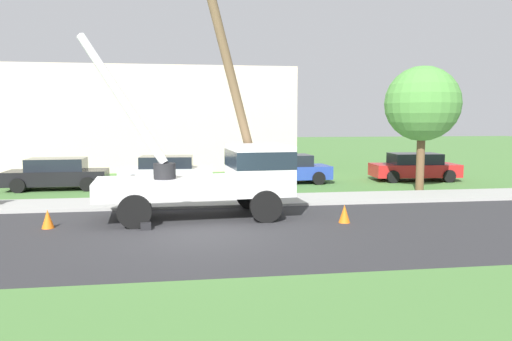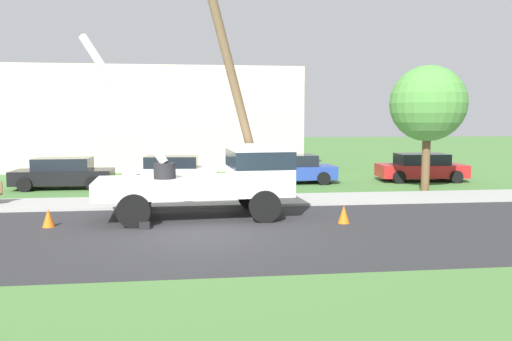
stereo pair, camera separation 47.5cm
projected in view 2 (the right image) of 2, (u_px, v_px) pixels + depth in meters
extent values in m
plane|color=#477538|center=(197.00, 181.00, 25.80)|extent=(120.00, 120.00, 0.00)
cube|color=#2B2B2D|center=(199.00, 234.00, 13.95)|extent=(80.00, 7.96, 0.01)
cube|color=#9E9E99|center=(198.00, 201.00, 19.13)|extent=(80.00, 2.54, 0.10)
cube|color=silver|center=(164.00, 187.00, 16.00)|extent=(4.45, 2.69, 0.55)
cube|color=silver|center=(259.00, 169.00, 16.52)|extent=(2.06, 2.52, 1.60)
cube|color=#19232D|center=(259.00, 158.00, 16.49)|extent=(2.08, 2.55, 0.56)
cylinder|color=black|center=(165.00, 171.00, 15.95)|extent=(0.70, 0.70, 0.50)
cylinder|color=silver|center=(123.00, 99.00, 16.10)|extent=(2.96, 1.47, 4.26)
cube|color=black|center=(145.00, 225.00, 14.56)|extent=(0.32, 0.32, 0.20)
cube|color=black|center=(147.00, 208.00, 17.39)|extent=(0.32, 0.32, 0.20)
cylinder|color=black|center=(265.00, 206.00, 15.45)|extent=(1.00, 0.30, 1.00)
cylinder|color=black|center=(251.00, 195.00, 17.80)|extent=(1.00, 0.30, 1.00)
cylinder|color=black|center=(134.00, 211.00, 14.71)|extent=(1.00, 0.30, 1.00)
cylinder|color=black|center=(137.00, 198.00, 17.05)|extent=(1.00, 0.30, 1.00)
cylinder|color=brown|center=(235.00, 87.00, 17.30)|extent=(2.76, 1.73, 8.69)
cone|color=orange|center=(344.00, 214.00, 15.33)|extent=(0.36, 0.36, 0.56)
cone|color=orange|center=(48.00, 218.00, 14.79)|extent=(0.36, 0.36, 0.56)
cube|color=black|center=(64.00, 177.00, 22.96)|extent=(4.43, 1.87, 0.65)
cube|color=black|center=(63.00, 164.00, 22.90)|extent=(2.49, 1.70, 0.55)
cylinder|color=black|center=(93.00, 184.00, 22.30)|extent=(0.64, 0.22, 0.64)
cylinder|color=black|center=(100.00, 179.00, 24.07)|extent=(0.64, 0.22, 0.64)
cylinder|color=black|center=(24.00, 185.00, 21.90)|extent=(0.64, 0.22, 0.64)
cylinder|color=black|center=(37.00, 180.00, 23.68)|extent=(0.64, 0.22, 0.64)
cube|color=#B7B7BF|center=(172.00, 174.00, 24.12)|extent=(4.50, 2.07, 0.65)
cube|color=black|center=(172.00, 162.00, 24.05)|extent=(2.56, 1.81, 0.55)
cylinder|color=black|center=(201.00, 181.00, 23.33)|extent=(0.64, 0.22, 0.64)
cylinder|color=black|center=(203.00, 176.00, 25.12)|extent=(0.64, 0.22, 0.64)
cylinder|color=black|center=(138.00, 181.00, 23.16)|extent=(0.64, 0.22, 0.64)
cylinder|color=black|center=(145.00, 177.00, 24.95)|extent=(0.64, 0.22, 0.64)
cube|color=#263F99|center=(290.00, 172.00, 24.86)|extent=(4.45, 1.92, 0.65)
cube|color=black|center=(291.00, 160.00, 24.80)|extent=(2.51, 1.72, 0.55)
cylinder|color=black|center=(324.00, 178.00, 24.21)|extent=(0.64, 0.22, 0.64)
cylinder|color=black|center=(314.00, 174.00, 25.98)|extent=(0.64, 0.22, 0.64)
cylinder|color=black|center=(265.00, 179.00, 23.79)|extent=(0.64, 0.22, 0.64)
cylinder|color=black|center=(259.00, 175.00, 25.56)|extent=(0.64, 0.22, 0.64)
cube|color=#B21E1E|center=(421.00, 171.00, 25.68)|extent=(4.53, 2.13, 0.65)
cube|color=black|center=(422.00, 159.00, 25.62)|extent=(2.58, 1.84, 0.55)
cylinder|color=black|center=(456.00, 177.00, 24.88)|extent=(0.64, 0.22, 0.64)
cylinder|color=black|center=(441.00, 173.00, 26.67)|extent=(0.64, 0.22, 0.64)
cylinder|color=black|center=(399.00, 177.00, 24.75)|extent=(0.64, 0.22, 0.64)
cylinder|color=black|center=(388.00, 173.00, 26.54)|extent=(0.64, 0.22, 0.64)
cylinder|color=brown|center=(426.00, 151.00, 21.98)|extent=(0.36, 0.36, 3.62)
sphere|color=#4C8C3D|center=(428.00, 103.00, 21.76)|extent=(3.31, 3.31, 3.31)
cube|color=beige|center=(159.00, 119.00, 32.52)|extent=(18.00, 6.00, 6.40)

